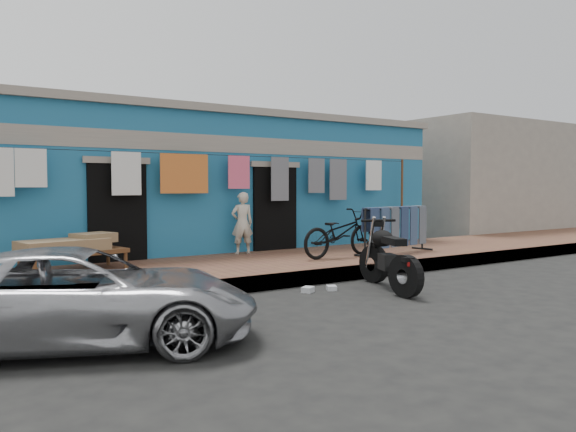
{
  "coord_description": "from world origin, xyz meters",
  "views": [
    {
      "loc": [
        -5.37,
        -6.05,
        1.66
      ],
      "look_at": [
        0.0,
        2.0,
        1.15
      ],
      "focal_mm": 35.0,
      "sensor_mm": 36.0,
      "label": 1
    }
  ],
  "objects_px": {
    "seated_person": "(242,223)",
    "bicycle": "(340,228)",
    "car": "(80,295)",
    "charpoy": "(74,254)",
    "motorcycle": "(389,255)",
    "jeans_rack": "(395,229)"
  },
  "relations": [
    {
      "from": "car",
      "to": "charpoy",
      "type": "xyz_separation_m",
      "value": [
        0.79,
        3.71,
        0.01
      ]
    },
    {
      "from": "motorcycle",
      "to": "jeans_rack",
      "type": "bearing_deg",
      "value": 65.5
    },
    {
      "from": "bicycle",
      "to": "motorcycle",
      "type": "xyz_separation_m",
      "value": [
        -0.71,
        -2.13,
        -0.29
      ]
    },
    {
      "from": "car",
      "to": "bicycle",
      "type": "height_order",
      "value": "bicycle"
    },
    {
      "from": "car",
      "to": "bicycle",
      "type": "distance_m",
      "value": 6.24
    },
    {
      "from": "car",
      "to": "jeans_rack",
      "type": "bearing_deg",
      "value": -47.08
    },
    {
      "from": "seated_person",
      "to": "jeans_rack",
      "type": "distance_m",
      "value": 3.24
    },
    {
      "from": "seated_person",
      "to": "bicycle",
      "type": "bearing_deg",
      "value": 140.72
    },
    {
      "from": "charpoy",
      "to": "seated_person",
      "type": "bearing_deg",
      "value": 8.66
    },
    {
      "from": "seated_person",
      "to": "charpoy",
      "type": "xyz_separation_m",
      "value": [
        -3.49,
        -0.53,
        -0.35
      ]
    },
    {
      "from": "car",
      "to": "bicycle",
      "type": "bearing_deg",
      "value": -41.68
    },
    {
      "from": "bicycle",
      "to": "charpoy",
      "type": "bearing_deg",
      "value": 74.55
    },
    {
      "from": "motorcycle",
      "to": "jeans_rack",
      "type": "distance_m",
      "value": 2.96
    },
    {
      "from": "seated_person",
      "to": "bicycle",
      "type": "distance_m",
      "value": 2.06
    },
    {
      "from": "motorcycle",
      "to": "charpoy",
      "type": "distance_m",
      "value": 5.2
    },
    {
      "from": "bicycle",
      "to": "motorcycle",
      "type": "distance_m",
      "value": 2.27
    },
    {
      "from": "charpoy",
      "to": "jeans_rack",
      "type": "bearing_deg",
      "value": -10.26
    },
    {
      "from": "car",
      "to": "seated_person",
      "type": "distance_m",
      "value": 6.04
    },
    {
      "from": "motorcycle",
      "to": "charpoy",
      "type": "relative_size",
      "value": 0.97
    },
    {
      "from": "jeans_rack",
      "to": "seated_person",
      "type": "bearing_deg",
      "value": 149.03
    },
    {
      "from": "bicycle",
      "to": "charpoy",
      "type": "relative_size",
      "value": 0.97
    },
    {
      "from": "car",
      "to": "motorcycle",
      "type": "height_order",
      "value": "motorcycle"
    }
  ]
}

